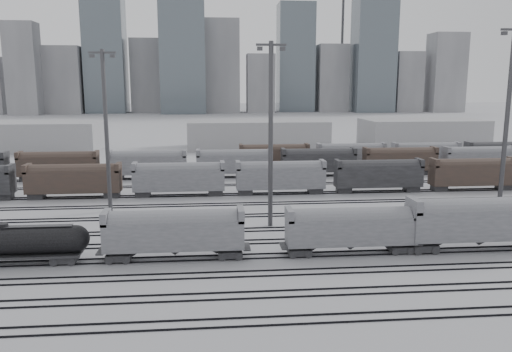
{
  "coord_description": "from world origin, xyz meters",
  "views": [
    {
      "loc": [
        -3.74,
        -50.06,
        18.28
      ],
      "look_at": [
        3.41,
        27.41,
        4.0
      ],
      "focal_mm": 35.0,
      "sensor_mm": 36.0,
      "label": 1
    }
  ],
  "objects": [
    {
      "name": "tracks",
      "position": [
        0.0,
        17.5,
        0.08
      ],
      "size": [
        220.0,
        71.5,
        0.16
      ],
      "color": "black",
      "rests_on": "ground"
    },
    {
      "name": "light_mast_d",
      "position": [
        40.29,
        20.59,
        14.13
      ],
      "size": [
        4.26,
        0.68,
        26.63
      ],
      "color": "#3D3D40",
      "rests_on": "ground"
    },
    {
      "name": "hopper_car_a",
      "position": [
        -7.65,
        1.0,
        3.24
      ],
      "size": [
        14.68,
        2.92,
        5.25
      ],
      "color": "black",
      "rests_on": "ground"
    },
    {
      "name": "crane_right",
      "position": [
        91.26,
        305.0,
        57.39
      ],
      "size": [
        42.0,
        1.8,
        100.0
      ],
      "color": "#3D3D40",
      "rests_on": "ground"
    },
    {
      "name": "skyline",
      "position": [
        10.84,
        280.0,
        34.73
      ],
      "size": [
        316.0,
        22.4,
        95.0
      ],
      "color": "#9A9A9D",
      "rests_on": "ground"
    },
    {
      "name": "tank_car_b",
      "position": [
        -24.86,
        1.0,
        2.43
      ],
      "size": [
        16.98,
        2.83,
        4.2
      ],
      "color": "black",
      "rests_on": "ground"
    },
    {
      "name": "ground",
      "position": [
        0.0,
        0.0,
        0.0
      ],
      "size": [
        900.0,
        900.0,
        0.0
      ],
      "primitive_type": "plane",
      "color": "#BBBCC0",
      "rests_on": "ground"
    },
    {
      "name": "bg_string_mid",
      "position": [
        18.0,
        48.0,
        2.8
      ],
      "size": [
        151.0,
        3.0,
        5.6
      ],
      "color": "black",
      "rests_on": "ground"
    },
    {
      "name": "light_mast_c",
      "position": [
        3.94,
        12.78,
        12.52
      ],
      "size": [
        3.77,
        0.6,
        23.59
      ],
      "color": "#3D3D40",
      "rests_on": "ground"
    },
    {
      "name": "crane_left",
      "position": [
        -28.74,
        305.0,
        57.39
      ],
      "size": [
        42.0,
        1.8,
        100.0
      ],
      "color": "#3D3D40",
      "rests_on": "ground"
    },
    {
      "name": "warehouse_right",
      "position": [
        60.0,
        95.0,
        4.0
      ],
      "size": [
        35.0,
        18.0,
        8.0
      ],
      "primitive_type": "cube",
      "color": "#9B9B9D",
      "rests_on": "ground"
    },
    {
      "name": "warehouse_left",
      "position": [
        -60.0,
        95.0,
        4.0
      ],
      "size": [
        50.0,
        18.0,
        8.0
      ],
      "primitive_type": "cube",
      "color": "#9B9B9D",
      "rests_on": "ground"
    },
    {
      "name": "hopper_car_c",
      "position": [
        26.1,
        1.0,
        3.61
      ],
      "size": [
        16.33,
        3.24,
        5.84
      ],
      "color": "black",
      "rests_on": "ground"
    },
    {
      "name": "bg_string_far",
      "position": [
        35.5,
        56.0,
        2.8
      ],
      "size": [
        66.0,
        3.0,
        5.6
      ],
      "color": "#44332B",
      "rests_on": "ground"
    },
    {
      "name": "bg_string_near",
      "position": [
        8.0,
        32.0,
        2.8
      ],
      "size": [
        151.0,
        3.0,
        5.6
      ],
      "color": "gray",
      "rests_on": "ground"
    },
    {
      "name": "light_mast_b",
      "position": [
        -18.42,
        22.35,
        12.26
      ],
      "size": [
        3.7,
        0.59,
        23.11
      ],
      "color": "#3D3D40",
      "rests_on": "ground"
    },
    {
      "name": "warehouse_mid",
      "position": [
        10.0,
        95.0,
        4.0
      ],
      "size": [
        40.0,
        18.0,
        8.0
      ],
      "primitive_type": "cube",
      "color": "#9B9B9D",
      "rests_on": "ground"
    },
    {
      "name": "hopper_car_b",
      "position": [
        11.34,
        1.0,
        3.14
      ],
      "size": [
        14.2,
        2.82,
        5.08
      ],
      "color": "black",
      "rests_on": "ground"
    }
  ]
}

